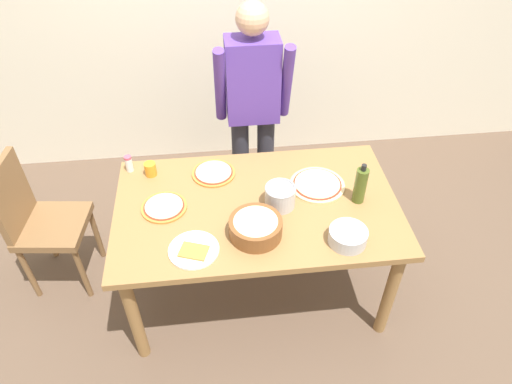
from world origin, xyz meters
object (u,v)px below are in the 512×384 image
Objects in this scene: pizza_second_cooked at (214,173)px; pizza_raw_on_board at (317,185)px; steel_pot at (280,196)px; person_cook at (253,106)px; plate_with_slice at (194,250)px; chair_wooden_left at (38,219)px; cup_orange at (150,169)px; olive_oil_bottle at (360,185)px; dining_table at (257,216)px; popcorn_bowl at (256,226)px; mixing_bowl_steel at (348,236)px; pizza_cooked_on_tray at (164,207)px; salt_shaker at (129,164)px.

pizza_raw_on_board is at bearing -16.42° from pizza_second_cooked.
steel_pot reaches higher than pizza_second_cooked.
person_cook is 6.23× the size of plate_with_slice.
chair_wooden_left reaches higher than cup_orange.
cup_orange reaches higher than pizza_raw_on_board.
steel_pot is (0.07, -0.77, -0.11)m from person_cook.
chair_wooden_left is 1.95m from olive_oil_bottle.
plate_with_slice reaches higher than dining_table.
plate_with_slice is 0.34m from popcorn_bowl.
person_cook is at bearing 57.65° from pizza_second_cooked.
person_cook is at bearing 85.52° from dining_table.
person_cook is 19.06× the size of cup_orange.
cup_orange is at bearing 147.34° from mixing_bowl_steel.
pizza_raw_on_board is at bearing 97.68° from mixing_bowl_steel.
pizza_cooked_on_tray is 0.32m from cup_orange.
person_cook is at bearing 68.52° from plate_with_slice.
olive_oil_bottle is at bearing -17.72° from salt_shaker.
olive_oil_bottle reaches higher than dining_table.
steel_pot is at bearing 30.90° from plate_with_slice.
dining_table is 0.28m from popcorn_bowl.
chair_wooden_left reaches higher than pizza_cooked_on_tray.
salt_shaker is at bearing 138.72° from popcorn_bowl.
salt_shaker is (-1.17, 0.72, 0.01)m from mixing_bowl_steel.
pizza_second_cooked is 1.32× the size of mixing_bowl_steel.
person_cook is (0.06, 0.76, 0.27)m from dining_table.
cup_orange is at bearing 105.83° from pizza_cooked_on_tray.
pizza_cooked_on_tray reaches higher than dining_table.
mixing_bowl_steel is at bearing -20.76° from pizza_cooked_on_tray.
cup_orange is at bearing 162.92° from olive_oil_bottle.
mixing_bowl_steel reaches higher than pizza_cooked_on_tray.
plate_with_slice is at bearing -68.93° from cup_orange.
olive_oil_bottle reaches higher than mixing_bowl_steel.
dining_table is at bearing -10.95° from chair_wooden_left.
pizza_cooked_on_tray is at bearing 176.97° from olive_oil_bottle.
cup_orange is (-0.67, -0.42, -0.14)m from person_cook.
steel_pot is (-0.24, -0.14, 0.06)m from pizza_raw_on_board.
person_cook is 5.00× the size of pizza_raw_on_board.
salt_shaker is at bearing 121.00° from pizza_cooked_on_tray.
olive_oil_bottle is 0.45m from steel_pot.
mixing_bowl_steel is 0.34m from olive_oil_bottle.
dining_table is 0.61m from olive_oil_bottle.
popcorn_bowl is at bearing -41.28° from salt_shaker.
chair_wooden_left is 2.93× the size of pizza_raw_on_board.
pizza_cooked_on_tray is at bearing 115.51° from plate_with_slice.
plate_with_slice is at bearing -139.43° from dining_table.
person_cook is 8.10× the size of mixing_bowl_steel.
cup_orange is (-0.38, 0.04, 0.03)m from pizza_second_cooked.
olive_oil_bottle is at bearing -3.03° from pizza_cooked_on_tray.
olive_oil_bottle is (0.14, 0.30, 0.07)m from mixing_bowl_steel.
chair_wooden_left reaches higher than pizza_second_cooked.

